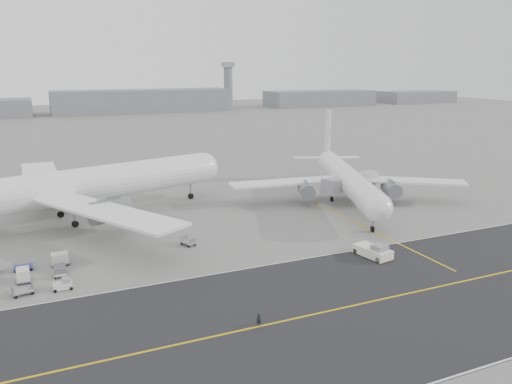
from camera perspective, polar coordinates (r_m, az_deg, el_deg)
name	(u,v)px	position (r m, az deg, el deg)	size (l,w,h in m)	color
ground	(221,267)	(73.52, -3.99, -8.50)	(700.00, 700.00, 0.00)	gray
taxiway	(313,314)	(60.61, 6.56, -13.74)	(220.00, 59.00, 0.03)	#262528
horizon_buildings	(128,113)	(329.50, -14.46, 8.78)	(520.00, 28.00, 28.00)	slate
control_tower	(228,85)	(351.30, -3.20, 12.17)	(7.00, 7.00, 31.25)	slate
airliner_a	(67,187)	(98.25, -20.77, 0.49)	(65.09, 63.71, 23.01)	white
airliner_b	(347,178)	(108.10, 10.33, 1.54)	(48.15, 49.03, 17.70)	white
pushback_tug	(373,251)	(78.64, 13.26, -6.60)	(3.95, 7.95, 2.24)	white
jet_bridge	(352,183)	(107.35, 10.91, 1.01)	(16.52, 7.94, 6.22)	gray
gse_cluster	(23,282)	(75.40, -25.11, -9.28)	(17.12, 16.53, 1.96)	#9C9CA1
stray_dolly	(188,245)	(82.40, -7.74, -6.05)	(1.47, 2.39, 1.47)	silver
ground_crew_a	(259,320)	(57.52, 0.34, -14.38)	(0.57, 0.38, 1.57)	black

